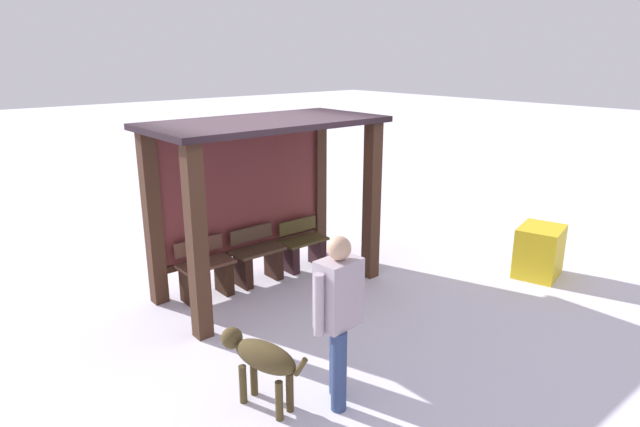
{
  "coord_description": "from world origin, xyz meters",
  "views": [
    {
      "loc": [
        -3.83,
        -5.61,
        3.08
      ],
      "look_at": [
        0.32,
        -0.68,
        1.16
      ],
      "focal_mm": 30.11,
      "sensor_mm": 36.0,
      "label": 1
    }
  ],
  "objects_px": {
    "bus_shelter": "(259,174)",
    "bench_right_inside": "(303,248)",
    "person_walking": "(338,310)",
    "bench_left_inside": "(206,274)",
    "dog": "(261,358)",
    "bench_center_inside": "(258,260)",
    "grit_bin": "(539,251)"
  },
  "relations": [
    {
      "from": "bench_left_inside",
      "to": "dog",
      "type": "height_order",
      "value": "bench_left_inside"
    },
    {
      "from": "bus_shelter",
      "to": "bench_left_inside",
      "type": "distance_m",
      "value": 1.48
    },
    {
      "from": "person_walking",
      "to": "grit_bin",
      "type": "height_order",
      "value": "person_walking"
    },
    {
      "from": "bench_left_inside",
      "to": "grit_bin",
      "type": "xyz_separation_m",
      "value": [
        4.03,
        -2.41,
        0.04
      ]
    },
    {
      "from": "bus_shelter",
      "to": "grit_bin",
      "type": "relative_size",
      "value": 4.16
    },
    {
      "from": "bus_shelter",
      "to": "person_walking",
      "type": "relative_size",
      "value": 1.88
    },
    {
      "from": "bus_shelter",
      "to": "grit_bin",
      "type": "xyz_separation_m",
      "value": [
        3.22,
        -2.32,
        -1.2
      ]
    },
    {
      "from": "bus_shelter",
      "to": "person_walking",
      "type": "bearing_deg",
      "value": -109.9
    },
    {
      "from": "grit_bin",
      "to": "bench_right_inside",
      "type": "bearing_deg",
      "value": 135.0
    },
    {
      "from": "bench_center_inside",
      "to": "person_walking",
      "type": "height_order",
      "value": "person_walking"
    },
    {
      "from": "bench_left_inside",
      "to": "bench_center_inside",
      "type": "distance_m",
      "value": 0.81
    },
    {
      "from": "bench_left_inside",
      "to": "dog",
      "type": "bearing_deg",
      "value": -107.0
    },
    {
      "from": "bench_center_inside",
      "to": "dog",
      "type": "relative_size",
      "value": 0.81
    },
    {
      "from": "dog",
      "to": "grit_bin",
      "type": "relative_size",
      "value": 1.3
    },
    {
      "from": "person_walking",
      "to": "bench_left_inside",
      "type": "bearing_deg",
      "value": 86.86
    },
    {
      "from": "dog",
      "to": "grit_bin",
      "type": "height_order",
      "value": "grit_bin"
    },
    {
      "from": "bus_shelter",
      "to": "bench_center_inside",
      "type": "xyz_separation_m",
      "value": [
        0.0,
        0.1,
        -1.24
      ]
    },
    {
      "from": "bench_left_inside",
      "to": "dog",
      "type": "xyz_separation_m",
      "value": [
        -0.72,
        -2.34,
        0.15
      ]
    },
    {
      "from": "bench_center_inside",
      "to": "bench_right_inside",
      "type": "height_order",
      "value": "bench_center_inside"
    },
    {
      "from": "bench_left_inside",
      "to": "grit_bin",
      "type": "distance_m",
      "value": 4.7
    },
    {
      "from": "bench_right_inside",
      "to": "grit_bin",
      "type": "height_order",
      "value": "grit_bin"
    },
    {
      "from": "bench_center_inside",
      "to": "grit_bin",
      "type": "height_order",
      "value": "bench_center_inside"
    },
    {
      "from": "bench_left_inside",
      "to": "bench_right_inside",
      "type": "bearing_deg",
      "value": 0.05
    },
    {
      "from": "bench_right_inside",
      "to": "bench_center_inside",
      "type": "bearing_deg",
      "value": -179.91
    },
    {
      "from": "bench_right_inside",
      "to": "grit_bin",
      "type": "relative_size",
      "value": 1.0
    },
    {
      "from": "bench_left_inside",
      "to": "bench_right_inside",
      "type": "relative_size",
      "value": 1.08
    },
    {
      "from": "person_walking",
      "to": "grit_bin",
      "type": "bearing_deg",
      "value": 4.57
    },
    {
      "from": "bench_center_inside",
      "to": "bench_right_inside",
      "type": "distance_m",
      "value": 0.81
    },
    {
      "from": "bus_shelter",
      "to": "bench_right_inside",
      "type": "height_order",
      "value": "bus_shelter"
    },
    {
      "from": "bench_right_inside",
      "to": "dog",
      "type": "height_order",
      "value": "bench_right_inside"
    },
    {
      "from": "person_walking",
      "to": "bench_right_inside",
      "type": "bearing_deg",
      "value": 57.23
    },
    {
      "from": "bench_center_inside",
      "to": "grit_bin",
      "type": "distance_m",
      "value": 4.02
    }
  ]
}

